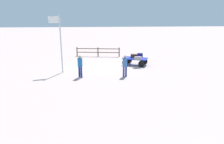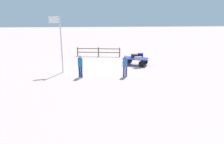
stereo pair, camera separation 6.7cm
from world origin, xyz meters
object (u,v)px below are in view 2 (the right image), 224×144
(suitcase_grey, at_px, (140,55))
(worker_trailing, at_px, (80,65))
(worker_lead, at_px, (125,64))
(luggage_cart, at_px, (135,60))
(suitcase_tan, at_px, (138,58))
(suitcase_maroon, at_px, (134,56))
(flagpole, at_px, (60,39))

(suitcase_grey, xyz_separation_m, worker_trailing, (5.32, 3.86, 0.12))
(suitcase_grey, bearing_deg, worker_lead, 63.07)
(luggage_cart, bearing_deg, worker_lead, 68.10)
(luggage_cart, relative_size, worker_lead, 1.47)
(suitcase_grey, xyz_separation_m, worker_lead, (2.01, 3.95, 0.09))
(worker_lead, bearing_deg, suitcase_tan, -119.37)
(worker_lead, distance_m, worker_trailing, 3.31)
(suitcase_tan, xyz_separation_m, worker_lead, (1.59, 2.83, 0.13))
(suitcase_maroon, bearing_deg, worker_trailing, 37.80)
(worker_lead, height_order, worker_trailing, worker_trailing)
(worker_trailing, relative_size, flagpole, 0.37)
(worker_lead, height_order, flagpole, flagpole)
(luggage_cart, distance_m, flagpole, 7.02)
(suitcase_grey, relative_size, flagpole, 0.12)
(suitcase_tan, distance_m, suitcase_grey, 1.20)
(suitcase_grey, relative_size, worker_lead, 0.32)
(suitcase_grey, relative_size, worker_trailing, 0.32)
(suitcase_maroon, bearing_deg, suitcase_tan, 101.20)
(luggage_cart, xyz_separation_m, suitcase_maroon, (0.06, -0.11, 0.35))
(luggage_cart, bearing_deg, suitcase_tan, 98.64)
(suitcase_tan, height_order, suitcase_grey, suitcase_grey)
(suitcase_maroon, xyz_separation_m, worker_trailing, (4.72, 3.66, 0.14))
(luggage_cart, distance_m, worker_trailing, 5.97)
(worker_lead, bearing_deg, suitcase_grey, -116.93)
(worker_lead, xyz_separation_m, flagpole, (4.91, -1.66, 1.70))
(suitcase_tan, bearing_deg, worker_trailing, 29.13)
(suitcase_maroon, bearing_deg, worker_lead, 69.46)
(suitcase_grey, bearing_deg, suitcase_tan, 69.70)
(suitcase_maroon, height_order, suitcase_tan, suitcase_maroon)
(luggage_cart, xyz_separation_m, worker_lead, (1.47, 3.65, 0.45))
(worker_trailing, bearing_deg, suitcase_tan, -150.87)
(suitcase_maroon, distance_m, flagpole, 6.90)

